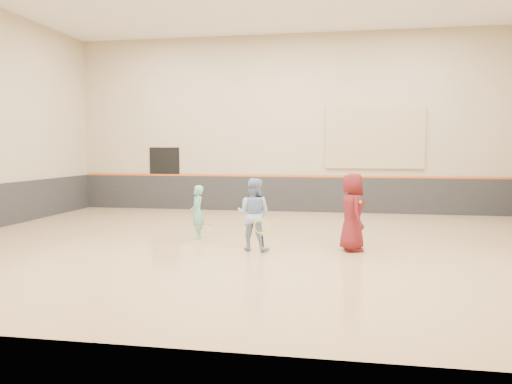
% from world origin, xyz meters
% --- Properties ---
extents(room, '(15.04, 12.04, 6.22)m').
position_xyz_m(room, '(0.00, 0.00, 0.81)').
color(room, tan).
rests_on(room, ground).
extents(wainscot_back, '(14.90, 0.04, 1.20)m').
position_xyz_m(wainscot_back, '(0.00, 5.97, 0.60)').
color(wainscot_back, '#232326').
rests_on(wainscot_back, floor).
extents(accent_stripe, '(14.90, 0.03, 0.06)m').
position_xyz_m(accent_stripe, '(0.00, 5.96, 1.22)').
color(accent_stripe, '#D85914').
rests_on(accent_stripe, wall_back).
extents(acoustic_panel, '(3.20, 0.08, 2.00)m').
position_xyz_m(acoustic_panel, '(2.80, 5.95, 2.50)').
color(acoustic_panel, tan).
rests_on(acoustic_panel, wall_back).
extents(doorway, '(1.10, 0.05, 2.20)m').
position_xyz_m(doorway, '(-4.50, 5.98, 1.10)').
color(doorway, black).
rests_on(doorway, floor).
extents(girl, '(0.39, 0.52, 1.29)m').
position_xyz_m(girl, '(-1.63, 0.38, 0.64)').
color(girl, '#6EBFAC').
rests_on(girl, floor).
extents(instructor, '(0.85, 0.72, 1.54)m').
position_xyz_m(instructor, '(-0.07, -0.68, 0.77)').
color(instructor, '#8DACDA').
rests_on(instructor, floor).
extents(young_man, '(0.72, 0.91, 1.65)m').
position_xyz_m(young_man, '(1.99, -0.38, 0.82)').
color(young_man, maroon).
rests_on(young_man, floor).
extents(held_racket, '(0.34, 0.34, 0.64)m').
position_xyz_m(held_racket, '(0.16, -1.10, 0.58)').
color(held_racket, yellow).
rests_on(held_racket, instructor).
extents(spare_racket, '(0.66, 0.66, 0.11)m').
position_xyz_m(spare_racket, '(-0.19, 3.80, 0.05)').
color(spare_racket, gold).
rests_on(spare_racket, floor).
extents(ball_under_racket, '(0.07, 0.07, 0.07)m').
position_xyz_m(ball_under_racket, '(-0.15, -0.70, 0.03)').
color(ball_under_racket, '#C6E034').
rests_on(ball_under_racket, floor).
extents(ball_in_hand, '(0.07, 0.07, 0.07)m').
position_xyz_m(ball_in_hand, '(2.15, -0.58, 1.06)').
color(ball_in_hand, gold).
rests_on(ball_in_hand, young_man).
extents(ball_beside_spare, '(0.07, 0.07, 0.07)m').
position_xyz_m(ball_beside_spare, '(-1.88, 2.50, 0.03)').
color(ball_beside_spare, '#C4D932').
rests_on(ball_beside_spare, floor).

